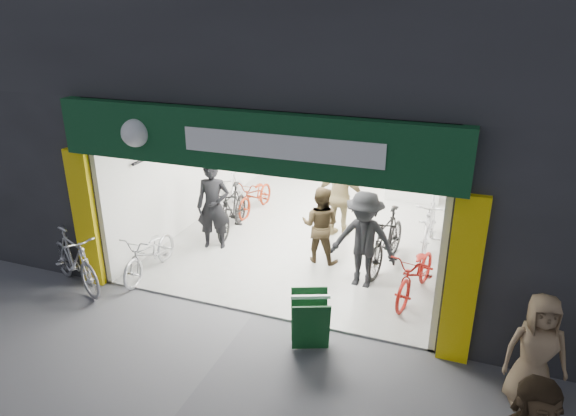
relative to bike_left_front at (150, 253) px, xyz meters
The scene contains 16 objects.
ground 2.54m from the bike_left_front, 13.90° to the right, with size 60.00×60.00×0.00m, color #56565B.
building 6.73m from the bike_left_front, 52.76° to the left, with size 17.00×10.27×8.00m.
bike_left_front is the anchor object (origin of this frame).
bike_left_midfront 2.40m from the bike_left_front, 74.88° to the left, with size 0.53×1.86×1.12m, color black.
bike_left_midback 3.69m from the bike_left_front, 80.24° to the left, with size 0.60×1.71×0.90m, color maroon.
bike_left_back 3.62m from the bike_left_front, 91.19° to the left, with size 0.44×1.57×0.95m, color #B4B5B9.
bike_right_front 4.62m from the bike_left_front, 23.75° to the left, with size 0.56×1.98×1.19m, color black.
bike_right_mid 5.01m from the bike_left_front, 10.60° to the left, with size 0.64×1.82×0.96m, color maroon.
bike_right_back 5.81m from the bike_left_front, 32.05° to the left, with size 0.54×1.91×1.15m, color #BAB9BE.
parked_bike 1.35m from the bike_left_front, 137.92° to the right, with size 0.53×1.88×1.13m, color #ABABB0.
customer_a 1.67m from the bike_left_front, 66.82° to the left, with size 0.70×0.46×1.93m, color black.
customer_b 3.37m from the bike_left_front, 29.24° to the left, with size 0.78×0.61×1.62m, color #392C19.
customer_c 4.08m from the bike_left_front, 13.72° to the left, with size 1.21×0.69×1.87m, color black.
customer_d 4.22m from the bike_left_front, 44.61° to the left, with size 1.12×0.47×1.91m, color #978658.
pedestrian_near 6.79m from the bike_left_front, 10.64° to the right, with size 0.79×0.52×1.62m, color #8C7151.
sandwich_board 3.77m from the bike_left_front, 16.97° to the right, with size 0.74×0.75×0.87m.
Camera 1 is at (3.15, -6.78, 4.92)m, focal length 32.00 mm.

